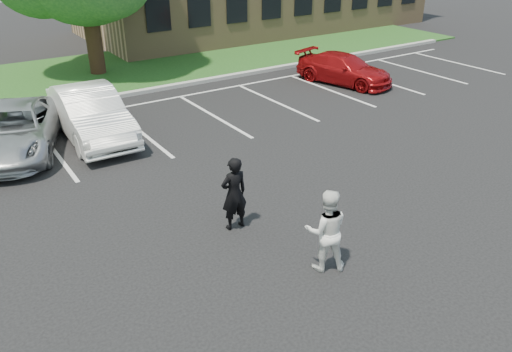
{
  "coord_description": "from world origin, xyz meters",
  "views": [
    {
      "loc": [
        -5.4,
        -7.11,
        6.13
      ],
      "look_at": [
        0.0,
        1.0,
        1.25
      ],
      "focal_mm": 35.0,
      "sensor_mm": 36.0,
      "label": 1
    }
  ],
  "objects_px": {
    "car_red_compact": "(344,69)",
    "man_white_shirt": "(326,230)",
    "man_black_suit": "(234,194)",
    "car_silver_minivan": "(15,130)",
    "car_white_sedan": "(91,114)"
  },
  "relations": [
    {
      "from": "man_black_suit",
      "to": "car_white_sedan",
      "type": "bearing_deg",
      "value": -81.17
    },
    {
      "from": "car_silver_minivan",
      "to": "car_red_compact",
      "type": "xyz_separation_m",
      "value": [
        13.27,
        0.04,
        -0.08
      ]
    },
    {
      "from": "man_white_shirt",
      "to": "car_white_sedan",
      "type": "bearing_deg",
      "value": -49.87
    },
    {
      "from": "car_red_compact",
      "to": "man_white_shirt",
      "type": "bearing_deg",
      "value": -149.95
    },
    {
      "from": "man_white_shirt",
      "to": "man_black_suit",
      "type": "bearing_deg",
      "value": -42.68
    },
    {
      "from": "man_black_suit",
      "to": "car_white_sedan",
      "type": "relative_size",
      "value": 0.35
    },
    {
      "from": "car_silver_minivan",
      "to": "man_black_suit",
      "type": "bearing_deg",
      "value": -44.87
    },
    {
      "from": "man_black_suit",
      "to": "man_white_shirt",
      "type": "relative_size",
      "value": 1.0
    },
    {
      "from": "man_white_shirt",
      "to": "car_silver_minivan",
      "type": "bearing_deg",
      "value": -37.73
    },
    {
      "from": "man_black_suit",
      "to": "car_red_compact",
      "type": "relative_size",
      "value": 0.4
    },
    {
      "from": "car_white_sedan",
      "to": "man_black_suit",
      "type": "bearing_deg",
      "value": -80.41
    },
    {
      "from": "man_black_suit",
      "to": "car_red_compact",
      "type": "bearing_deg",
      "value": -142.87
    },
    {
      "from": "car_silver_minivan",
      "to": "car_white_sedan",
      "type": "relative_size",
      "value": 1.04
    },
    {
      "from": "man_white_shirt",
      "to": "car_silver_minivan",
      "type": "xyz_separation_m",
      "value": [
        -3.93,
        9.57,
        -0.16
      ]
    },
    {
      "from": "man_black_suit",
      "to": "car_silver_minivan",
      "type": "xyz_separation_m",
      "value": [
        -3.22,
        7.3,
        -0.16
      ]
    }
  ]
}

